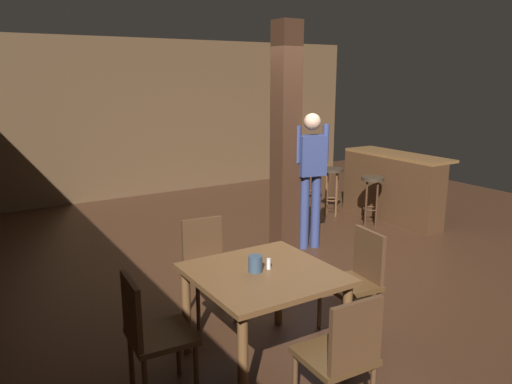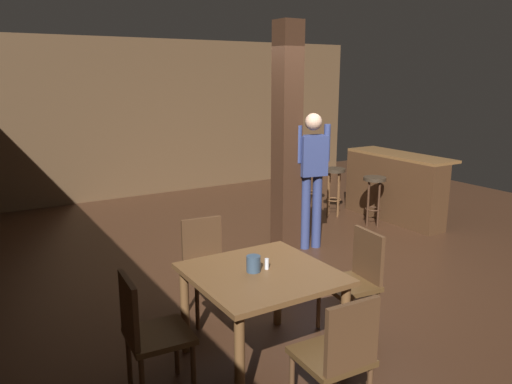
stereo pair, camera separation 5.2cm
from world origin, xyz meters
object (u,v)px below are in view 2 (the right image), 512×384
chair_south (339,354)px  bar_stool_far (314,175)px  chair_north (206,263)px  bar_stool_near (374,190)px  chair_east (356,277)px  chair_west (148,330)px  bar_stool_mid (334,181)px  napkin_cup (253,264)px  standing_person (312,171)px  salt_shaker (267,264)px  dining_table (262,286)px  bar_counter (394,187)px

chair_south → bar_stool_far: bearing=53.9°
chair_north → bar_stool_near: (3.33, 1.28, 0.03)m
chair_east → chair_north: same height
chair_west → bar_stool_mid: size_ratio=1.18×
chair_south → chair_west: (-0.91, 0.89, 0.00)m
chair_south → napkin_cup: (-0.07, 0.90, 0.30)m
chair_west → bar_stool_far: (4.08, 3.46, 0.05)m
chair_east → chair_west: bearing=178.6°
standing_person → bar_stool_near: (1.39, 0.31, -0.46)m
chair_east → salt_shaker: chair_east is taller
chair_south → dining_table: bearing=91.1°
chair_east → chair_south: 1.24m
chair_north → chair_east: bearing=-45.5°
dining_table → chair_east: (0.92, -0.03, -0.13)m
chair_east → standing_person: size_ratio=0.52×
bar_stool_mid → bar_stool_far: (0.04, 0.56, -0.01)m
salt_shaker → chair_east: bearing=-3.1°
standing_person → bar_counter: 1.95m
salt_shaker → standing_person: bearing=45.3°
dining_table → standing_person: 2.73m
chair_east → chair_west: (-1.81, 0.04, 0.00)m
dining_table → bar_stool_mid: size_ratio=1.36×
chair_east → bar_counter: size_ratio=0.52×
chair_west → bar_stool_near: (4.20, 2.19, 0.03)m
standing_person → bar_stool_far: (1.27, 1.58, -0.45)m
napkin_cup → bar_counter: bar_counter is taller
bar_stool_mid → chair_west: bearing=-144.3°
chair_east → bar_stool_mid: bearing=53.0°
salt_shaker → bar_counter: 4.35m
chair_north → standing_person: size_ratio=0.52×
chair_west → bar_stool_near: size_ratio=1.23×
bar_stool_near → bar_stool_far: (-0.12, 1.27, 0.02)m
bar_counter → chair_west: bearing=-154.2°
bar_stool_far → napkin_cup: bearing=-133.2°
dining_table → napkin_cup: (-0.05, 0.03, 0.17)m
chair_north → salt_shaker: bearing=-85.3°
chair_west → bar_counter: size_ratio=0.52×
napkin_cup → bar_counter: bearing=30.3°
chair_north → standing_person: 2.22m
dining_table → chair_east: bearing=-1.6°
standing_person → bar_stool_mid: (1.23, 1.02, -0.44)m
standing_person → bar_stool_mid: 1.66m
standing_person → bar_stool_far: 2.08m
salt_shaker → bar_stool_far: salt_shaker is taller
chair_south → chair_west: same height
salt_shaker → bar_stool_near: salt_shaker is taller
chair_north → napkin_cup: 0.95m
chair_south → bar_stool_mid: bearing=50.5°
chair_north → napkin_cup: bearing=-92.3°
bar_counter → chair_north: bearing=-160.6°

